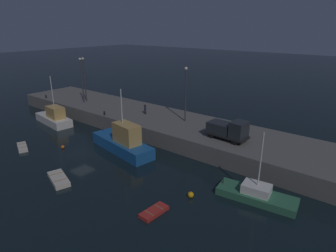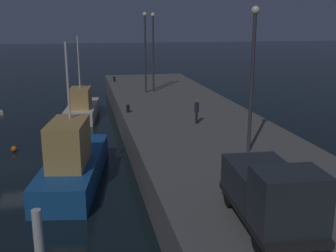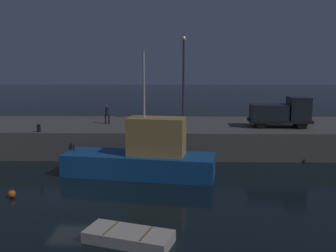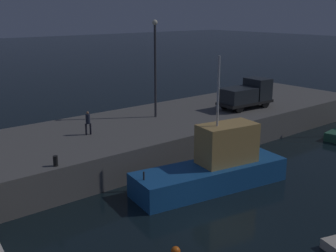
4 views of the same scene
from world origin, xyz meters
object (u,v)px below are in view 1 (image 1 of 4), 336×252
object	(u,v)px
mooring_buoy_near	(63,147)
lamp_post_west	(84,76)
fishing_boat_blue	(123,142)
fishing_boat_white	(256,194)
dockworker	(145,108)
fishing_trawler_red	(54,118)
rowboat_blue_far	(59,179)
utility_truck	(228,130)
dinghy_red_small	(22,147)
bollard_west	(46,97)
mooring_buoy_mid	(191,195)
lamp_post_east	(82,77)
dinghy_orange_near	(154,212)
bollard_central	(104,113)
lamp_post_central	(186,90)

from	to	relation	value
mooring_buoy_near	lamp_post_west	bearing A→B (deg)	132.01
fishing_boat_blue	lamp_post_west	bearing A→B (deg)	156.43
fishing_boat_white	dockworker	world-z (taller)	fishing_boat_white
fishing_trawler_red	lamp_post_west	xyz separation A→B (m)	(-1.01, 7.51, 5.87)
rowboat_blue_far	utility_truck	xyz separation A→B (m)	(11.14, 16.86, 3.33)
fishing_boat_white	lamp_post_west	bearing A→B (deg)	167.81
dinghy_red_small	bollard_west	world-z (taller)	bollard_west
fishing_boat_white	utility_truck	distance (m)	10.24
mooring_buoy_mid	bollard_west	distance (m)	40.54
lamp_post_east	fishing_boat_blue	bearing A→B (deg)	-21.67
dinghy_orange_near	utility_truck	world-z (taller)	utility_truck
fishing_boat_blue	bollard_west	size ratio (longest dim) A/B	17.35
fishing_boat_white	utility_truck	size ratio (longest dim) A/B	1.42
fishing_trawler_red	fishing_boat_blue	bearing A→B (deg)	-1.78
fishing_boat_blue	rowboat_blue_far	bearing A→B (deg)	-88.85
fishing_boat_blue	dinghy_orange_near	size ratio (longest dim) A/B	3.80
fishing_trawler_red	dinghy_orange_near	size ratio (longest dim) A/B	3.04
fishing_boat_white	fishing_boat_blue	bearing A→B (deg)	-179.53
utility_truck	rowboat_blue_far	bearing A→B (deg)	-123.45
rowboat_blue_far	bollard_west	bearing A→B (deg)	152.10
rowboat_blue_far	lamp_post_west	bearing A→B (deg)	136.47
fishing_boat_white	dinghy_orange_near	xyz separation A→B (m)	(-6.25, -7.69, -0.40)
dinghy_red_small	bollard_west	xyz separation A→B (m)	(-15.23, 12.48, 2.37)
dinghy_orange_near	bollard_central	size ratio (longest dim) A/B	4.50
rowboat_blue_far	lamp_post_east	distance (m)	25.69
fishing_boat_white	dinghy_red_small	xyz separation A→B (m)	(-29.55, -8.07, -0.37)
rowboat_blue_far	mooring_buoy_mid	distance (m)	14.26
lamp_post_central	dinghy_red_small	bearing A→B (deg)	-128.78
lamp_post_east	mooring_buoy_mid	bearing A→B (deg)	-18.84
fishing_boat_white	dinghy_orange_near	distance (m)	9.91
lamp_post_west	bollard_west	world-z (taller)	lamp_post_west
lamp_post_central	bollard_central	distance (m)	13.69
mooring_buoy_mid	lamp_post_central	world-z (taller)	lamp_post_central
lamp_post_west	rowboat_blue_far	bearing A→B (deg)	-43.53
fishing_boat_blue	dinghy_red_small	bearing A→B (deg)	-145.27
rowboat_blue_far	lamp_post_west	world-z (taller)	lamp_post_west
rowboat_blue_far	lamp_post_east	world-z (taller)	lamp_post_east
fishing_trawler_red	lamp_post_east	world-z (taller)	lamp_post_east
dockworker	dinghy_red_small	bearing A→B (deg)	-113.55
lamp_post_central	lamp_post_west	bearing A→B (deg)	-175.06
fishing_boat_white	dockworker	distance (m)	24.04
dinghy_orange_near	mooring_buoy_near	distance (m)	19.27
fishing_boat_blue	lamp_post_central	size ratio (longest dim) A/B	1.33
fishing_trawler_red	dinghy_red_small	xyz separation A→B (m)	(6.01, -8.46, -0.90)
utility_truck	bollard_central	world-z (taller)	utility_truck
utility_truck	dockworker	xyz separation A→B (m)	(-15.48, 1.58, -0.32)
dinghy_orange_near	utility_truck	distance (m)	15.13
fishing_boat_white	bollard_west	bearing A→B (deg)	174.38
rowboat_blue_far	lamp_post_east	size ratio (longest dim) A/B	0.49
fishing_trawler_red	dockworker	distance (m)	15.78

